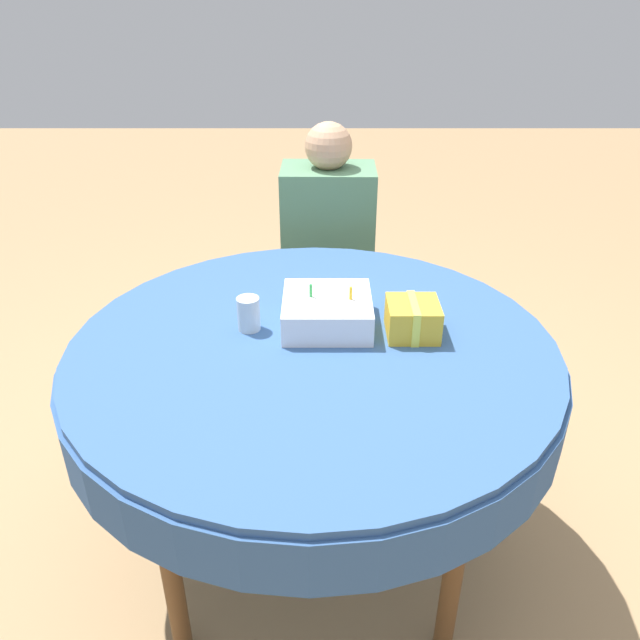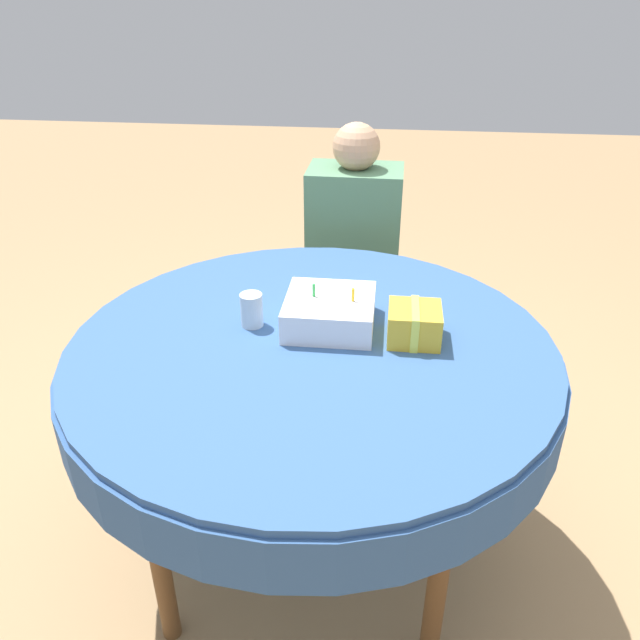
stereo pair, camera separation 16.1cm
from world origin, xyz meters
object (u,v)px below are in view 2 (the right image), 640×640
at_px(chair, 354,277).
at_px(gift_box, 414,324).
at_px(birthday_cake, 330,312).
at_px(drinking_glass, 252,310).
at_px(person, 353,242).

bearing_deg(chair, gift_box, -76.42).
xyz_separation_m(birthday_cake, drinking_glass, (-0.21, -0.02, 0.00)).
distance_m(chair, gift_box, 1.01).
distance_m(person, drinking_glass, 0.86).
xyz_separation_m(chair, person, (-0.00, -0.09, 0.19)).
xyz_separation_m(person, gift_box, (0.21, -0.84, 0.13)).
height_order(chair, gift_box, chair).
xyz_separation_m(chair, drinking_glass, (-0.22, -0.91, 0.32)).
bearing_deg(gift_box, chair, 102.66).
bearing_deg(person, gift_box, -75.02).
distance_m(birthday_cake, drinking_glass, 0.21).
height_order(chair, drinking_glass, chair).
distance_m(chair, drinking_glass, 0.99).
xyz_separation_m(drinking_glass, gift_box, (0.43, -0.02, -0.00)).
relative_size(birthday_cake, gift_box, 1.67).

